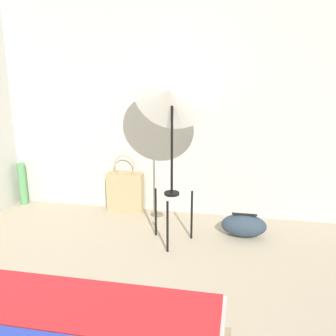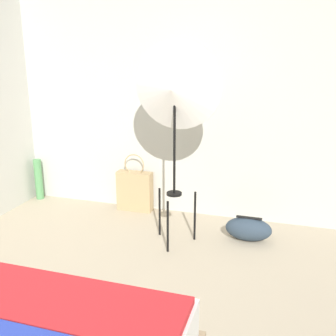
# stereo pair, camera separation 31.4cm
# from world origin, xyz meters

# --- Properties ---
(wall_back) EXTENTS (8.00, 0.05, 2.60)m
(wall_back) POSITION_xyz_m (0.00, 2.41, 1.30)
(wall_back) COLOR beige
(wall_back) RESTS_ON ground_plane
(photo_umbrella) EXTENTS (0.75, 0.33, 1.75)m
(photo_umbrella) POSITION_xyz_m (0.23, 1.69, 1.36)
(photo_umbrella) COLOR black
(photo_umbrella) RESTS_ON ground_plane
(tote_bag) EXTENTS (0.38, 0.13, 0.62)m
(tote_bag) POSITION_xyz_m (-0.38, 2.29, 0.22)
(tote_bag) COLOR tan
(tote_bag) RESTS_ON ground_plane
(duffel_bag) EXTENTS (0.41, 0.21, 0.22)m
(duffel_bag) POSITION_xyz_m (0.87, 1.92, 0.11)
(duffel_bag) COLOR #2D3D4C
(duffel_bag) RESTS_ON ground_plane
(paper_roll) EXTENTS (0.09, 0.09, 0.47)m
(paper_roll) POSITION_xyz_m (-1.57, 2.29, 0.24)
(paper_roll) COLOR #56995B
(paper_roll) RESTS_ON ground_plane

